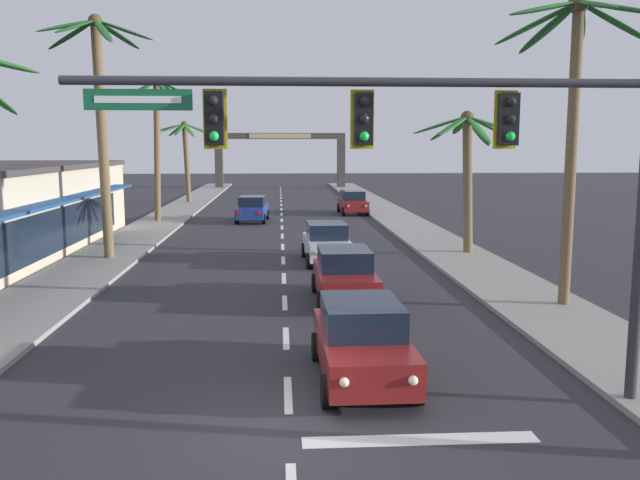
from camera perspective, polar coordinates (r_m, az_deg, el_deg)
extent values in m
plane|color=#2D2D33|center=(12.11, -2.66, -15.86)|extent=(220.00, 220.00, 0.00)
cube|color=gray|center=(32.43, 10.70, -0.65)|extent=(3.20, 110.00, 0.14)
cube|color=gray|center=(32.36, -17.16, -0.89)|extent=(3.20, 110.00, 0.14)
cube|color=silver|center=(13.59, -2.76, -13.09)|extent=(0.16, 2.00, 0.01)
cube|color=silver|center=(17.31, -2.94, -8.40)|extent=(0.16, 2.00, 0.01)
cube|color=silver|center=(21.10, -3.05, -5.38)|extent=(0.16, 2.00, 0.01)
cube|color=silver|center=(24.93, -3.13, -3.29)|extent=(0.16, 2.00, 0.01)
cube|color=silver|center=(28.78, -3.18, -1.75)|extent=(0.16, 2.00, 0.01)
cube|color=silver|center=(32.65, -3.23, -0.58)|extent=(0.16, 2.00, 0.01)
cube|color=silver|center=(36.54, -3.26, 0.34)|extent=(0.16, 2.00, 0.01)
cube|color=silver|center=(40.43, -3.29, 1.09)|extent=(0.16, 2.00, 0.01)
cube|color=silver|center=(44.32, -3.31, 1.70)|extent=(0.16, 2.00, 0.01)
cube|color=silver|center=(48.22, -3.33, 2.22)|extent=(0.16, 2.00, 0.01)
cube|color=silver|center=(52.12, -3.34, 2.66)|extent=(0.16, 2.00, 0.01)
cube|color=silver|center=(56.03, -3.36, 3.03)|extent=(0.16, 2.00, 0.01)
cube|color=silver|center=(59.94, -3.37, 3.36)|extent=(0.16, 2.00, 0.01)
cube|color=silver|center=(63.85, -3.38, 3.65)|extent=(0.16, 2.00, 0.01)
cube|color=silver|center=(67.76, -3.39, 3.91)|extent=(0.16, 2.00, 0.01)
cube|color=silver|center=(71.67, -3.40, 4.13)|extent=(0.16, 2.00, 0.01)
cube|color=silver|center=(75.58, -3.40, 4.34)|extent=(0.16, 2.00, 0.01)
cube|color=silver|center=(79.49, -3.41, 4.52)|extent=(0.16, 2.00, 0.01)
cube|color=silver|center=(11.79, 8.61, -16.60)|extent=(4.00, 0.44, 0.01)
cylinder|color=#2D2D33|center=(11.91, 3.76, 13.41)|extent=(10.39, 0.16, 0.16)
cube|color=black|center=(12.44, 15.88, 9.94)|extent=(0.32, 0.26, 0.92)
sphere|color=black|center=(12.33, 16.16, 11.34)|extent=(0.17, 0.17, 0.17)
sphere|color=black|center=(12.31, 16.10, 9.95)|extent=(0.17, 0.17, 0.17)
sphere|color=#1EE54C|center=(12.30, 16.05, 8.56)|extent=(0.17, 0.17, 0.17)
cube|color=yellow|center=(12.60, 15.63, 9.92)|extent=(0.42, 0.03, 1.04)
cube|color=black|center=(11.85, 3.74, 10.33)|extent=(0.32, 0.26, 0.92)
sphere|color=black|center=(11.72, 3.85, 11.82)|extent=(0.17, 0.17, 0.17)
sphere|color=black|center=(11.71, 3.83, 10.36)|extent=(0.17, 0.17, 0.17)
sphere|color=#1EE54C|center=(11.70, 3.82, 8.89)|extent=(0.17, 0.17, 0.17)
cube|color=yellow|center=(12.01, 3.64, 10.30)|extent=(0.42, 0.03, 1.04)
cube|color=black|center=(11.81, -9.07, 10.26)|extent=(0.32, 0.26, 0.92)
sphere|color=black|center=(11.68, -9.17, 11.75)|extent=(0.17, 0.17, 0.17)
sphere|color=black|center=(11.67, -9.14, 10.28)|extent=(0.17, 0.17, 0.17)
sphere|color=#1EE54C|center=(11.66, -9.11, 8.81)|extent=(0.17, 0.17, 0.17)
cube|color=yellow|center=(11.97, -9.00, 10.23)|extent=(0.42, 0.03, 1.04)
cube|color=#146038|center=(12.03, -15.35, 11.56)|extent=(1.84, 0.05, 0.36)
cube|color=white|center=(12.01, -15.38, 11.56)|extent=(1.47, 0.01, 0.12)
cube|color=maroon|center=(14.15, 3.64, -9.33)|extent=(1.81, 4.32, 0.72)
cube|color=black|center=(14.11, 3.58, -6.51)|extent=(1.63, 2.22, 0.64)
cylinder|color=black|center=(13.10, 8.33, -12.53)|extent=(0.23, 0.64, 0.64)
cylinder|color=black|center=(12.85, 0.60, -12.86)|extent=(0.23, 0.64, 0.64)
cylinder|color=black|center=(15.73, 6.07, -8.94)|extent=(0.23, 0.64, 0.64)
cylinder|color=black|center=(15.52, -0.29, -9.12)|extent=(0.23, 0.64, 0.64)
sphere|color=#F9EFC6|center=(12.21, 8.01, -11.88)|extent=(0.18, 0.18, 0.18)
sphere|color=#F9EFC6|center=(12.02, 2.09, -12.13)|extent=(0.18, 0.18, 0.18)
cube|color=red|center=(16.27, 4.92, -6.66)|extent=(0.24, 0.06, 0.20)
cube|color=red|center=(16.12, 0.25, -6.77)|extent=(0.24, 0.06, 0.20)
cube|color=maroon|center=(21.12, 2.14, -3.48)|extent=(1.78, 4.31, 0.72)
cube|color=black|center=(21.14, 2.11, -1.60)|extent=(1.61, 2.21, 0.64)
cylinder|color=black|center=(19.93, 5.03, -5.27)|extent=(0.22, 0.64, 0.64)
cylinder|color=black|center=(19.75, 0.06, -5.37)|extent=(0.22, 0.64, 0.64)
cylinder|color=black|center=(22.68, 3.94, -3.62)|extent=(0.22, 0.64, 0.64)
cylinder|color=black|center=(22.51, -0.43, -3.69)|extent=(0.22, 0.64, 0.64)
sphere|color=#F9EFC6|center=(19.08, 4.67, -4.52)|extent=(0.18, 0.18, 0.18)
sphere|color=#F9EFC6|center=(18.94, 0.95, -4.59)|extent=(0.18, 0.18, 0.18)
cube|color=red|center=(23.28, 3.21, -2.16)|extent=(0.24, 0.06, 0.20)
cube|color=red|center=(23.16, -0.04, -2.20)|extent=(0.24, 0.06, 0.20)
cube|color=silver|center=(28.18, 0.59, -0.56)|extent=(1.90, 4.36, 0.72)
cube|color=black|center=(28.23, 0.56, 0.85)|extent=(1.67, 2.25, 0.64)
cylinder|color=black|center=(26.95, 2.73, -1.74)|extent=(0.24, 0.65, 0.64)
cylinder|color=black|center=(26.76, -0.93, -1.80)|extent=(0.24, 0.65, 0.64)
cylinder|color=black|center=(29.72, 1.95, -0.82)|extent=(0.24, 0.65, 0.64)
cylinder|color=black|center=(29.55, -1.37, -0.86)|extent=(0.24, 0.65, 0.64)
sphere|color=#F9EFC6|center=(26.11, 2.44, -1.08)|extent=(0.18, 0.18, 0.18)
sphere|color=#F9EFC6|center=(25.97, -0.27, -1.12)|extent=(0.18, 0.18, 0.18)
cube|color=red|center=(30.36, 1.40, 0.25)|extent=(0.24, 0.07, 0.20)
cube|color=red|center=(30.23, -1.09, 0.22)|extent=(0.24, 0.07, 0.20)
cube|color=navy|center=(43.70, -5.82, 2.48)|extent=(2.01, 4.40, 0.72)
cube|color=black|center=(43.49, -5.85, 3.35)|extent=(1.73, 2.29, 0.64)
cylinder|color=black|center=(45.23, -6.73, 2.19)|extent=(0.26, 0.65, 0.64)
cylinder|color=black|center=(45.06, -4.55, 2.20)|extent=(0.26, 0.65, 0.64)
cylinder|color=black|center=(42.42, -7.16, 1.80)|extent=(0.26, 0.65, 0.64)
cylinder|color=black|center=(42.25, -4.84, 1.81)|extent=(0.26, 0.65, 0.64)
sphere|color=#B2B2AD|center=(45.90, -6.33, 2.84)|extent=(0.18, 0.18, 0.18)
sphere|color=#B2B2AD|center=(45.78, -4.78, 2.84)|extent=(0.18, 0.18, 0.18)
cube|color=red|center=(41.62, -7.02, 2.32)|extent=(0.24, 0.07, 0.20)
cube|color=red|center=(41.48, -5.21, 2.33)|extent=(0.24, 0.07, 0.20)
cube|color=maroon|center=(48.52, 2.83, 3.06)|extent=(1.87, 4.34, 0.72)
cube|color=black|center=(48.61, 2.81, 3.87)|extent=(1.66, 2.24, 0.64)
cylinder|color=black|center=(47.28, 4.09, 2.48)|extent=(0.24, 0.65, 0.64)
cylinder|color=black|center=(47.04, 2.02, 2.47)|extent=(0.24, 0.65, 0.64)
cylinder|color=black|center=(50.07, 3.58, 2.80)|extent=(0.24, 0.65, 0.64)
cylinder|color=black|center=(49.85, 1.62, 2.79)|extent=(0.24, 0.65, 0.64)
sphere|color=#B2B2AD|center=(46.47, 3.95, 2.93)|extent=(0.18, 0.18, 0.18)
sphere|color=#B2B2AD|center=(46.29, 2.43, 2.92)|extent=(0.18, 0.18, 0.18)
cube|color=red|center=(50.74, 3.24, 3.39)|extent=(0.24, 0.07, 0.20)
cube|color=red|center=(50.56, 1.75, 3.38)|extent=(0.24, 0.07, 0.20)
cylinder|color=brown|center=(29.76, -18.17, 7.81)|extent=(0.56, 0.42, 9.97)
ellipsoid|color=#1E5123|center=(29.99, -16.44, 16.91)|extent=(2.39, 0.60, 0.90)
ellipsoid|color=#1E5123|center=(30.85, -16.97, 16.50)|extent=(1.73, 2.08, 1.04)
ellipsoid|color=#1E5123|center=(31.24, -18.63, 16.23)|extent=(0.90, 2.32, 1.12)
ellipsoid|color=#1E5123|center=(30.61, -20.58, 16.18)|extent=(2.25, 0.83, 1.27)
ellipsoid|color=#1E5123|center=(29.87, -20.98, 16.82)|extent=(2.26, 1.55, 0.82)
ellipsoid|color=#1E5123|center=(29.31, -20.26, 16.87)|extent=(1.40, 2.27, 0.99)
ellipsoid|color=#1E5123|center=(29.11, -18.14, 16.72)|extent=(1.44, 2.12, 1.28)
sphere|color=#4C4223|center=(30.21, -18.75, 17.38)|extent=(0.60, 0.60, 0.60)
cylinder|color=brown|center=(44.00, -13.82, 7.26)|extent=(0.60, 0.39, 8.93)
ellipsoid|color=#1E5123|center=(44.19, -12.60, 12.67)|extent=(2.02, 0.83, 0.97)
ellipsoid|color=#1E5123|center=(44.94, -13.12, 12.64)|extent=(1.25, 1.99, 0.87)
ellipsoid|color=#1E5123|center=(45.08, -13.64, 12.55)|extent=(0.42, 1.99, 0.97)
ellipsoid|color=#1E5123|center=(44.47, -14.98, 12.42)|extent=(1.93, 0.77, 1.18)
ellipsoid|color=#1E5123|center=(43.81, -15.02, 12.51)|extent=(1.83, 1.32, 1.16)
ellipsoid|color=#1E5123|center=(43.29, -14.51, 12.74)|extent=(1.01, 2.02, 0.93)
ellipsoid|color=#1E5123|center=(43.27, -13.41, 12.66)|extent=(1.35, 1.85, 1.10)
sphere|color=#4C4223|center=(44.17, -13.89, 13.12)|extent=(0.60, 0.60, 0.60)
cylinder|color=brown|center=(58.35, -11.38, 6.38)|extent=(0.65, 0.42, 6.70)
ellipsoid|color=#2D702D|center=(58.38, -10.50, 9.34)|extent=(2.24, 0.70, 1.03)
ellipsoid|color=#2D702D|center=(59.17, -10.78, 9.51)|extent=(1.72, 2.07, 0.64)
ellipsoid|color=#2D702D|center=(59.35, -11.52, 9.13)|extent=(0.59, 2.08, 1.35)
ellipsoid|color=#2D702D|center=(59.16, -12.24, 9.21)|extent=(1.88, 1.72, 1.16)
ellipsoid|color=#2D702D|center=(58.49, -12.69, 9.44)|extent=(2.30, 0.48, 0.72)
ellipsoid|color=#2D702D|center=(57.93, -12.59, 9.38)|extent=(2.13, 1.53, 0.87)
ellipsoid|color=#2D702D|center=(57.40, -11.97, 9.26)|extent=(0.91, 2.18, 1.16)
ellipsoid|color=#2D702D|center=(57.43, -11.16, 9.23)|extent=(1.43, 2.00, 1.26)
sphere|color=#4C4223|center=(58.38, -11.58, 9.71)|extent=(0.60, 0.60, 0.60)
cylinder|color=brown|center=(21.14, 20.75, 6.33)|extent=(0.37, 0.34, 8.91)
ellipsoid|color=#236028|center=(21.81, 24.20, 16.62)|extent=(2.37, 0.61, 1.33)
ellipsoid|color=#236028|center=(22.63, 21.36, 16.82)|extent=(1.44, 2.39, 1.04)
ellipsoid|color=#236028|center=(22.20, 18.95, 16.77)|extent=(1.32, 2.32, 1.30)
ellipsoid|color=#236028|center=(21.55, 18.01, 17.24)|extent=(2.31, 1.49, 1.19)
ellipsoid|color=#236028|center=(20.61, 18.75, 18.35)|extent=(2.52, 1.30, 0.70)
ellipsoid|color=#236028|center=(20.33, 22.68, 18.18)|extent=(0.52, 2.54, 0.79)
ellipsoid|color=#236028|center=(21.00, 24.55, 17.67)|extent=(1.98, 2.14, 0.83)
sphere|color=#4C4223|center=(21.52, 21.34, 18.40)|extent=(0.60, 0.60, 0.60)
cylinder|color=brown|center=(30.61, 12.57, 4.41)|extent=(0.64, 0.42, 6.13)
ellipsoid|color=#2D702D|center=(30.86, 14.57, 9.27)|extent=(2.33, 0.41, 1.18)
ellipsoid|color=#2D702D|center=(31.47, 13.46, 9.06)|extent=(1.84, 1.85, 1.41)
ellipsoid|color=#2D702D|center=(31.69, 11.96, 9.60)|extent=(0.44, 2.44, 0.86)
ellipsoid|color=#2D702D|center=(31.31, 10.96, 9.37)|extent=(1.56, 2.20, 1.17)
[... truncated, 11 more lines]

